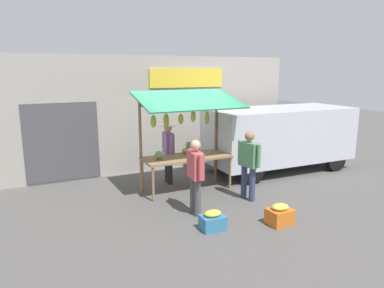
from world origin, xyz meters
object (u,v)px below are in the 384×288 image
shopper_in_striped_shirt (249,161)px  produce_crate_side (213,221)px  market_stall (185,130)px  parked_van (275,134)px  vendor_with_sunhat (168,148)px  shopper_with_ponytail (195,172)px  produce_crate_near (280,215)px

shopper_in_striped_shirt → produce_crate_side: size_ratio=3.44×
market_stall → produce_crate_side: bearing=77.6°
shopper_in_striped_shirt → parked_van: (-2.13, -1.71, 0.18)m
vendor_with_sunhat → shopper_in_striped_shirt: size_ratio=1.00×
parked_van → shopper_in_striped_shirt: bearing=40.2°
shopper_with_ponytail → produce_crate_near: bearing=-127.3°
market_stall → shopper_in_striped_shirt: 1.73m
parked_van → produce_crate_side: size_ratio=9.42×
shopper_with_ponytail → produce_crate_near: 1.89m
vendor_with_sunhat → parked_van: bearing=93.4°
parked_van → produce_crate_side: (3.67, 2.76, -0.95)m
shopper_with_ponytail → produce_crate_side: 1.11m
shopper_with_ponytail → produce_crate_side: (0.05, 0.83, -0.74)m
produce_crate_side → shopper_with_ponytail: bearing=-93.1°
market_stall → shopper_in_striped_shirt: size_ratio=1.54×
vendor_with_sunhat → shopper_in_striped_shirt: 2.31m
market_stall → parked_van: size_ratio=0.56×
shopper_with_ponytail → produce_crate_near: size_ratio=3.29×
shopper_with_ponytail → produce_crate_near: (-1.26, 1.20, -0.72)m
parked_van → produce_crate_near: size_ratio=9.16×
market_stall → shopper_in_striped_shirt: bearing=129.2°
vendor_with_sunhat → produce_crate_side: (0.34, 3.02, -0.78)m
market_stall → produce_crate_side: 2.73m
market_stall → shopper_with_ponytail: 1.67m
vendor_with_sunhat → shopper_in_striped_shirt: (-1.19, 1.98, -0.02)m
parked_van → produce_crate_near: bearing=54.4°
market_stall → produce_crate_near: 3.10m
parked_van → produce_crate_side: parked_van is taller
market_stall → vendor_with_sunhat: market_stall is taller
shopper_with_ponytail → parked_van: bearing=-55.7°
shopper_in_striped_shirt → produce_crate_near: shopper_in_striped_shirt is taller
parked_van → produce_crate_side: bearing=38.4°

